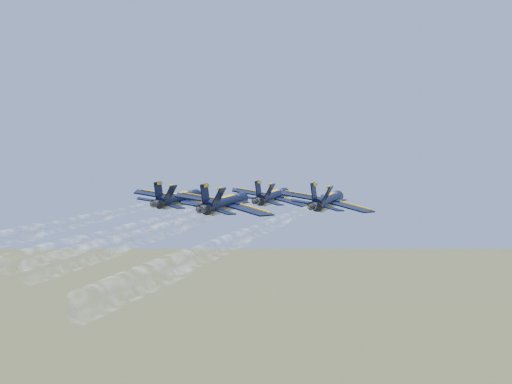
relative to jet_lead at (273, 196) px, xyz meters
The scene contains 7 objects.
jet_lead is the anchor object (origin of this frame).
jet_left 16.32m from the jet_lead, 115.40° to the right, with size 12.69×17.30×4.34m.
jet_right 16.66m from the jet_lead, 32.19° to the right, with size 12.69×17.30×4.34m.
jet_slot 23.09m from the jet_lead, 74.05° to the right, with size 12.69×17.30×4.34m.
smoke_trail_lead 45.66m from the jet_lead, 75.11° to the right, with size 16.80×57.20×2.49m.
smoke_trail_right 58.96m from the jet_lead, 64.02° to the right, with size 16.80×57.20×2.49m.
smoke_trail_slot 68.75m from the jet_lead, 74.75° to the right, with size 16.80×57.20×2.49m.
Camera 1 is at (59.27, -95.17, 104.88)m, focal length 55.00 mm.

